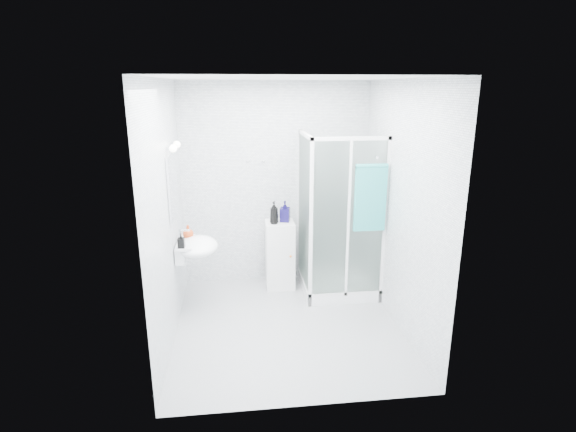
{
  "coord_description": "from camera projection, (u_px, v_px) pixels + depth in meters",
  "views": [
    {
      "loc": [
        -0.51,
        -4.37,
        2.53
      ],
      "look_at": [
        0.05,
        0.35,
        1.15
      ],
      "focal_mm": 28.0,
      "sensor_mm": 36.0,
      "label": 1
    }
  ],
  "objects": [
    {
      "name": "wall_basin",
      "position": [
        195.0,
        247.0,
        5.02
      ],
      "size": [
        0.46,
        0.56,
        0.35
      ],
      "color": "white",
      "rests_on": "ground"
    },
    {
      "name": "storage_cabinet",
      "position": [
        280.0,
        255.0,
        5.78
      ],
      "size": [
        0.36,
        0.39,
        0.88
      ],
      "rotation": [
        0.0,
        0.0,
        -0.01
      ],
      "color": "white",
      "rests_on": "ground"
    },
    {
      "name": "soap_dispenser_black",
      "position": [
        181.0,
        241.0,
        4.78
      ],
      "size": [
        0.07,
        0.08,
        0.16
      ],
      "primitive_type": "imported",
      "rotation": [
        0.0,
        0.0,
        -0.05
      ],
      "color": "black",
      "rests_on": "wall_basin"
    },
    {
      "name": "hand_towel",
      "position": [
        370.0,
        196.0,
        5.01
      ],
      "size": [
        0.36,
        0.05,
        0.77
      ],
      "color": "teal",
      "rests_on": "shower_enclosure"
    },
    {
      "name": "wall_hooks",
      "position": [
        256.0,
        161.0,
        5.64
      ],
      "size": [
        0.23,
        0.06,
        0.03
      ],
      "color": "silver",
      "rests_on": "room"
    },
    {
      "name": "mirror",
      "position": [
        172.0,
        186.0,
        4.8
      ],
      "size": [
        0.02,
        0.6,
        0.7
      ],
      "primitive_type": "cube",
      "color": "white",
      "rests_on": "room"
    },
    {
      "name": "shampoo_bottle_a",
      "position": [
        274.0,
        213.0,
        5.56
      ],
      "size": [
        0.14,
        0.14,
        0.28
      ],
      "primitive_type": "imported",
      "rotation": [
        0.0,
        0.0,
        -0.41
      ],
      "color": "black",
      "rests_on": "storage_cabinet"
    },
    {
      "name": "soap_dispenser_orange",
      "position": [
        188.0,
        232.0,
        5.08
      ],
      "size": [
        0.14,
        0.14,
        0.16
      ],
      "primitive_type": "imported",
      "rotation": [
        0.0,
        0.0,
        -0.14
      ],
      "color": "#B03B14",
      "rests_on": "wall_basin"
    },
    {
      "name": "shower_enclosure",
      "position": [
        333.0,
        259.0,
        5.61
      ],
      "size": [
        0.9,
        0.95,
        2.0
      ],
      "color": "white",
      "rests_on": "ground"
    },
    {
      "name": "vanity_lights",
      "position": [
        174.0,
        146.0,
        4.69
      ],
      "size": [
        0.1,
        0.4,
        0.08
      ],
      "color": "silver",
      "rests_on": "room"
    },
    {
      "name": "shampoo_bottle_b",
      "position": [
        285.0,
        211.0,
        5.66
      ],
      "size": [
        0.15,
        0.15,
        0.26
      ],
      "primitive_type": "imported",
      "rotation": [
        0.0,
        0.0,
        -0.26
      ],
      "color": "#100A40",
      "rests_on": "storage_cabinet"
    },
    {
      "name": "room",
      "position": [
        287.0,
        212.0,
        4.56
      ],
      "size": [
        2.4,
        2.6,
        2.6
      ],
      "color": "silver",
      "rests_on": "ground"
    }
  ]
}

